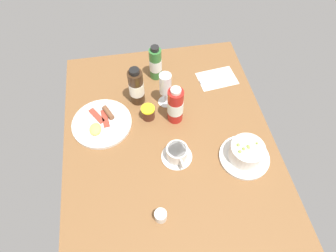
% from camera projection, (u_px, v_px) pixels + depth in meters
% --- Properties ---
extents(ground_plane, '(1.10, 0.84, 0.03)m').
position_uv_depth(ground_plane, '(169.00, 143.00, 1.17)').
color(ground_plane, brown).
extents(porridge_bowl, '(0.19, 0.19, 0.09)m').
position_uv_depth(porridge_bowl, '(246.00, 153.00, 1.08)').
color(porridge_bowl, silver).
rests_on(porridge_bowl, ground_plane).
extents(cutlery_setting, '(0.14, 0.19, 0.01)m').
position_uv_depth(cutlery_setting, '(216.00, 78.00, 1.35)').
color(cutlery_setting, silver).
rests_on(cutlery_setting, ground_plane).
extents(coffee_cup, '(0.13, 0.12, 0.06)m').
position_uv_depth(coffee_cup, '(177.00, 153.00, 1.09)').
color(coffee_cup, silver).
rests_on(coffee_cup, ground_plane).
extents(creamer_jug, '(0.04, 0.05, 0.05)m').
position_uv_depth(creamer_jug, '(161.00, 216.00, 0.97)').
color(creamer_jug, silver).
rests_on(creamer_jug, ground_plane).
extents(wine_glass, '(0.07, 0.07, 0.16)m').
position_uv_depth(wine_glass, '(165.00, 86.00, 1.19)').
color(wine_glass, white).
rests_on(wine_glass, ground_plane).
extents(jam_jar, '(0.06, 0.06, 0.06)m').
position_uv_depth(jam_jar, '(148.00, 113.00, 1.20)').
color(jam_jar, '#492217').
rests_on(jam_jar, ground_plane).
extents(sauce_bottle_brown, '(0.06, 0.06, 0.19)m').
position_uv_depth(sauce_bottle_brown, '(136.00, 87.00, 1.21)').
color(sauce_bottle_brown, '#382314').
rests_on(sauce_bottle_brown, ground_plane).
extents(sauce_bottle_red, '(0.07, 0.07, 0.18)m').
position_uv_depth(sauce_bottle_red, '(175.00, 106.00, 1.15)').
color(sauce_bottle_red, '#B21E19').
rests_on(sauce_bottle_red, ground_plane).
extents(sauce_bottle_green, '(0.06, 0.06, 0.17)m').
position_uv_depth(sauce_bottle_green, '(155.00, 64.00, 1.30)').
color(sauce_bottle_green, '#337233').
rests_on(sauce_bottle_green, ground_plane).
extents(breakfast_plate, '(0.25, 0.25, 0.04)m').
position_uv_depth(breakfast_plate, '(102.00, 123.00, 1.20)').
color(breakfast_plate, silver).
rests_on(breakfast_plate, ground_plane).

